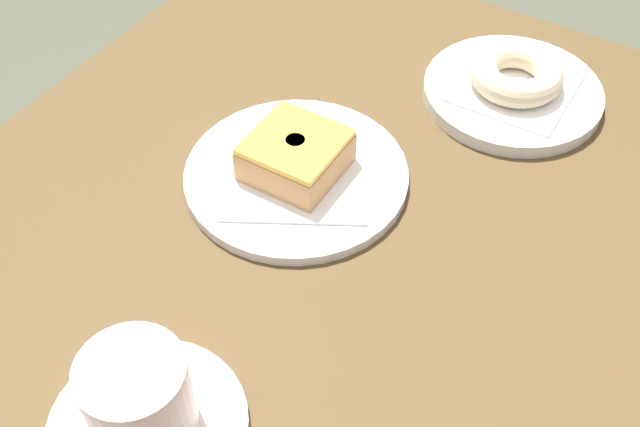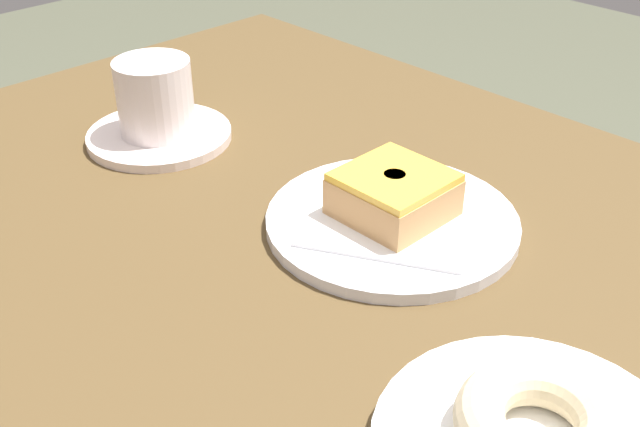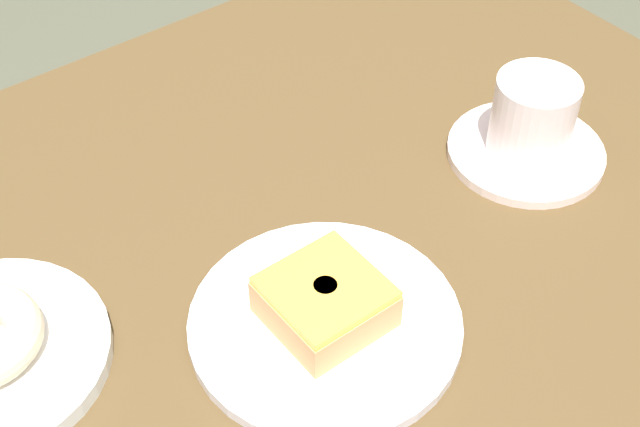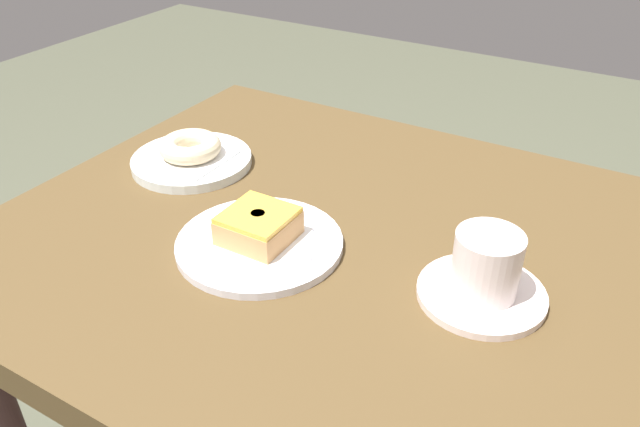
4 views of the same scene
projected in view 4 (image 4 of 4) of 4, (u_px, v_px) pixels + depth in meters
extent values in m
cube|color=#4E3B20|center=(336.00, 249.00, 0.86)|extent=(0.92, 0.76, 0.05)
cylinder|color=#482E2D|center=(257.00, 257.00, 1.44)|extent=(0.05, 0.05, 0.66)
cylinder|color=#482E2D|center=(608.00, 386.00, 1.12)|extent=(0.05, 0.05, 0.66)
cylinder|color=white|center=(260.00, 243.00, 0.82)|extent=(0.22, 0.22, 0.01)
cube|color=white|center=(259.00, 239.00, 0.82)|extent=(0.19, 0.19, 0.00)
cube|color=tan|center=(259.00, 228.00, 0.81)|extent=(0.08, 0.08, 0.03)
cube|color=yellow|center=(258.00, 215.00, 0.80)|extent=(0.08, 0.08, 0.01)
cylinder|color=tan|center=(258.00, 214.00, 0.80)|extent=(0.02, 0.02, 0.00)
cylinder|color=white|center=(192.00, 161.00, 1.01)|extent=(0.19, 0.19, 0.02)
cube|color=white|center=(191.00, 156.00, 1.01)|extent=(0.12, 0.12, 0.00)
torus|color=beige|center=(190.00, 147.00, 1.00)|extent=(0.10, 0.10, 0.03)
cylinder|color=white|center=(481.00, 294.00, 0.74)|extent=(0.15, 0.15, 0.01)
cylinder|color=silver|center=(486.00, 264.00, 0.71)|extent=(0.08, 0.08, 0.08)
cylinder|color=black|center=(491.00, 239.00, 0.69)|extent=(0.07, 0.07, 0.00)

